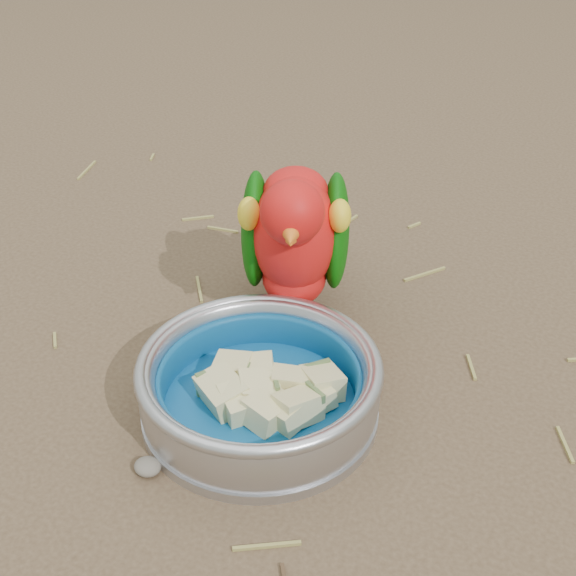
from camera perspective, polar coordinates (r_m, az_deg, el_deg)
The scene contains 6 objects.
ground at distance 0.79m, azimuth -7.46°, elevation -6.24°, with size 60.00×60.00×0.00m, color brown.
food_bowl at distance 0.74m, azimuth -1.99°, elevation -8.50°, with size 0.22×0.22×0.02m, color #B2B2BA.
bowl_wall at distance 0.72m, azimuth -2.04°, elevation -6.73°, with size 0.22×0.22×0.04m, color #B2B2BA, non-canonical shape.
fruit_wedges at distance 0.72m, azimuth -2.03°, elevation -7.15°, with size 0.13×0.13×0.03m, color beige, non-canonical shape.
lory_parrot at distance 0.80m, azimuth 0.47°, elevation 2.87°, with size 0.11×0.23×0.19m, color red, non-canonical shape.
ground_debris at distance 0.82m, azimuth -6.87°, elevation -4.01°, with size 0.90×0.80×0.01m, color #998E4A, non-canonical shape.
Camera 1 is at (0.37, -0.48, 0.50)m, focal length 50.00 mm.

